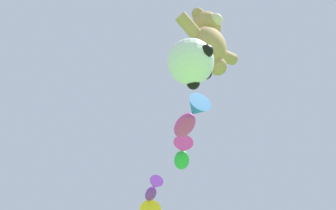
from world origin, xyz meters
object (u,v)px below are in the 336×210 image
Objects in this scene: teddy_bear_kite at (208,40)px; soccer_ball_kite at (191,62)px; fish_kite_violet at (153,189)px; fish_kite_magenta at (190,117)px; fish_kite_emerald at (182,154)px.

soccer_ball_kite is (-0.81, -0.09, -1.67)m from teddy_bear_kite.
fish_kite_violet reaches higher than soccer_ball_kite.
fish_kite_emerald reaches higher than fish_kite_magenta.
teddy_bear_kite is 1.43× the size of fish_kite_emerald.
teddy_bear_kite is at bearing 6.09° from soccer_ball_kite.
teddy_bear_kite is at bearing -126.57° from fish_kite_emerald.
fish_kite_magenta reaches higher than soccer_ball_kite.
fish_kite_emerald is at bearing 51.13° from fish_kite_magenta.
fish_kite_emerald is at bearing -108.69° from fish_kite_violet.
fish_kite_magenta is (2.23, 2.15, 1.31)m from soccer_ball_kite.
soccer_ball_kite is at bearing -173.91° from teddy_bear_kite.
fish_kite_magenta is (1.42, 2.07, -0.37)m from teddy_bear_kite.
teddy_bear_kite is 1.86m from soccer_ball_kite.
fish_kite_magenta is at bearing 55.56° from teddy_bear_kite.
fish_kite_emerald reaches higher than soccer_ball_kite.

